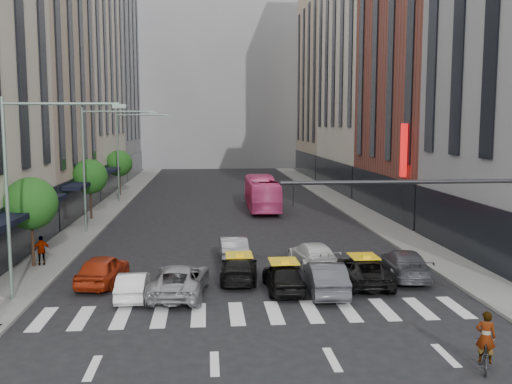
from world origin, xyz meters
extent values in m
plane|color=black|center=(0.00, 0.00, 0.00)|extent=(160.00, 160.00, 0.00)
cube|color=slate|center=(-11.50, 30.00, 0.07)|extent=(3.00, 96.00, 0.15)
cube|color=slate|center=(11.50, 30.00, 0.07)|extent=(3.00, 96.00, 0.15)
cube|color=tan|center=(-17.00, 28.00, 12.00)|extent=(8.00, 16.00, 24.00)
cube|color=beige|center=(-17.00, 46.00, 18.00)|extent=(8.00, 20.00, 36.00)
cube|color=gray|center=(-17.00, 65.00, 15.00)|extent=(8.00, 18.00, 30.00)
cube|color=brown|center=(17.00, 27.00, 13.00)|extent=(8.00, 18.00, 26.00)
cube|color=beige|center=(17.00, 46.00, 20.00)|extent=(8.00, 20.00, 40.00)
cube|color=tan|center=(17.00, 65.00, 14.00)|extent=(8.00, 18.00, 28.00)
cube|color=gray|center=(0.00, 85.00, 18.00)|extent=(30.00, 10.00, 36.00)
cylinder|color=black|center=(-11.80, 10.00, 1.72)|extent=(0.18, 0.18, 3.15)
sphere|color=#1D4B15|center=(-11.80, 10.00, 3.66)|extent=(2.88, 2.88, 2.88)
cylinder|color=black|center=(-11.80, 26.00, 1.72)|extent=(0.18, 0.18, 3.15)
sphere|color=#1D4B15|center=(-11.80, 26.00, 3.66)|extent=(2.88, 2.88, 2.88)
cylinder|color=black|center=(-11.80, 42.00, 1.72)|extent=(0.18, 0.18, 3.15)
sphere|color=#1D4B15|center=(-11.80, 42.00, 3.66)|extent=(2.88, 2.88, 2.88)
cylinder|color=gray|center=(-11.00, 4.00, 4.65)|extent=(0.16, 0.16, 9.00)
cylinder|color=gray|center=(-8.50, 4.00, 8.85)|extent=(5.00, 0.12, 0.12)
cube|color=gray|center=(-6.00, 4.00, 8.75)|extent=(0.60, 0.25, 0.18)
cylinder|color=gray|center=(-11.00, 20.00, 4.65)|extent=(0.16, 0.16, 9.00)
cylinder|color=gray|center=(-8.50, 20.00, 8.85)|extent=(5.00, 0.12, 0.12)
cube|color=gray|center=(-6.00, 20.00, 8.75)|extent=(0.60, 0.25, 0.18)
cylinder|color=gray|center=(-11.00, 36.00, 4.65)|extent=(0.16, 0.16, 9.00)
cylinder|color=gray|center=(-8.50, 36.00, 8.85)|extent=(5.00, 0.12, 0.12)
cube|color=gray|center=(-6.00, 36.00, 8.75)|extent=(0.60, 0.25, 0.18)
cylinder|color=black|center=(5.50, -1.00, 5.80)|extent=(10.00, 0.16, 0.16)
imported|color=black|center=(1.00, -1.00, 5.30)|extent=(0.13, 0.16, 0.80)
cube|color=red|center=(12.60, 20.00, 6.00)|extent=(0.30, 0.70, 4.00)
imported|color=#A0280E|center=(-7.42, 6.52, 0.76)|extent=(2.37, 4.65, 1.52)
imported|color=silver|center=(-5.62, 4.07, 0.61)|extent=(1.34, 3.72, 1.22)
imported|color=#949499|center=(-3.52, 4.35, 0.73)|extent=(2.91, 5.46, 1.46)
imported|color=black|center=(-0.60, 6.63, 0.66)|extent=(2.20, 4.67, 1.32)
imported|color=black|center=(1.42, 4.61, 0.72)|extent=(1.79, 4.24, 1.43)
imported|color=#3C3E43|center=(3.32, 4.02, 0.77)|extent=(1.82, 4.72, 1.53)
imported|color=black|center=(5.55, 5.42, 0.70)|extent=(2.62, 5.17, 1.40)
imported|color=#414248|center=(7.98, 6.44, 0.73)|extent=(2.60, 5.25, 1.47)
imported|color=#A0A0A5|center=(-0.69, 10.96, 0.72)|extent=(1.66, 4.43, 1.45)
imported|color=silver|center=(3.66, 8.97, 0.71)|extent=(2.43, 5.04, 1.41)
imported|color=#EB458A|center=(2.93, 30.83, 1.54)|extent=(2.73, 11.07, 3.08)
imported|color=black|center=(6.77, -4.71, 0.44)|extent=(1.23, 1.78, 0.89)
imported|color=gray|center=(6.77, -4.71, 1.74)|extent=(0.74, 0.63, 1.72)
imported|color=gray|center=(-11.40, 10.21, 0.98)|extent=(1.05, 0.69, 1.65)
camera|label=1|loc=(-2.20, -21.78, 7.98)|focal=40.00mm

